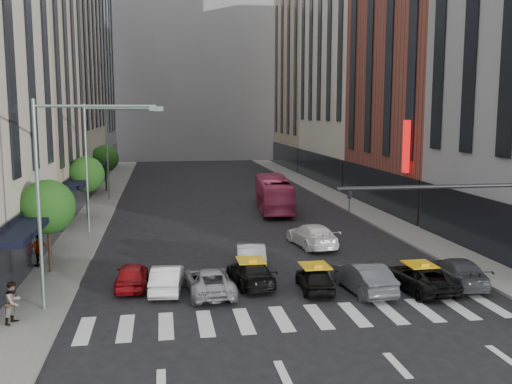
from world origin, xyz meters
name	(u,v)px	position (x,y,z in m)	size (l,w,h in m)	color
ground	(314,331)	(0.00, 0.00, 0.00)	(160.00, 160.00, 0.00)	black
sidewalk_left	(97,210)	(-11.50, 30.00, 0.07)	(3.00, 96.00, 0.15)	slate
sidewalk_right	(348,203)	(11.50, 30.00, 0.07)	(3.00, 96.00, 0.15)	slate
building_left_b	(18,69)	(-17.00, 28.00, 12.00)	(8.00, 16.00, 24.00)	tan
building_left_c	(55,25)	(-17.00, 46.00, 18.00)	(8.00, 20.00, 36.00)	beige
building_left_d	(80,67)	(-17.00, 65.00, 15.00)	(8.00, 18.00, 30.00)	gray
building_right_b	(423,61)	(17.00, 27.00, 13.00)	(8.00, 18.00, 26.00)	brown
building_right_c	(353,15)	(17.00, 46.00, 20.00)	(8.00, 20.00, 40.00)	beige
building_right_d	(311,76)	(17.00, 65.00, 14.00)	(8.00, 18.00, 28.00)	tan
building_far	(192,60)	(0.00, 85.00, 18.00)	(30.00, 10.00, 36.00)	gray
tree_near	(48,207)	(-11.80, 10.00, 3.65)	(2.88, 2.88, 4.95)	black
tree_mid	(86,174)	(-11.80, 26.00, 3.65)	(2.88, 2.88, 4.95)	black
tree_far	(105,158)	(-11.80, 42.00, 3.65)	(2.88, 2.88, 4.95)	black
streetlamp_near	(61,176)	(-10.04, 4.00, 5.90)	(5.38, 0.25, 9.00)	gray
streetlamp_mid	(100,151)	(-10.04, 20.00, 5.90)	(5.38, 0.25, 9.00)	gray
streetlamp_far	(117,140)	(-10.04, 36.00, 5.90)	(5.38, 0.25, 9.00)	gray
liberty_sign	(406,146)	(12.60, 20.00, 6.00)	(0.30, 0.70, 4.00)	red
car_red	(132,275)	(-7.40, 6.84, 0.64)	(1.52, 3.78, 1.29)	maroon
car_white_front	(167,278)	(-5.70, 6.01, 0.65)	(1.38, 3.96, 1.30)	silver
car_silver	(209,281)	(-3.72, 5.35, 0.63)	(2.08, 4.52, 1.26)	#A5A5AA
taxi_left	(251,273)	(-1.54, 6.36, 0.63)	(1.76, 4.34, 1.26)	black
taxi_center	(315,279)	(1.36, 4.92, 0.62)	(1.46, 3.62, 1.23)	black
car_grey_mid	(363,277)	(3.63, 4.43, 0.74)	(1.56, 4.48, 1.48)	#404248
taxi_right	(419,277)	(6.40, 4.19, 0.64)	(2.11, 4.58, 1.27)	black
car_grey_curb	(457,271)	(8.66, 4.72, 0.68)	(1.91, 4.70, 1.36)	#3D4045
car_row2_left	(251,255)	(-1.07, 9.48, 0.72)	(1.53, 4.38, 1.44)	#AFAEB4
car_row2_right	(312,235)	(3.62, 13.89, 0.74)	(2.06, 5.07, 1.47)	white
bus	(274,194)	(3.82, 27.58, 1.49)	(2.50, 10.68, 2.97)	#C13865
pedestrian_near	(13,302)	(-11.85, 2.42, 1.02)	(0.84, 0.66, 1.73)	gray
pedestrian_far	(39,250)	(-12.60, 11.22, 1.05)	(1.06, 0.44, 1.80)	gray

